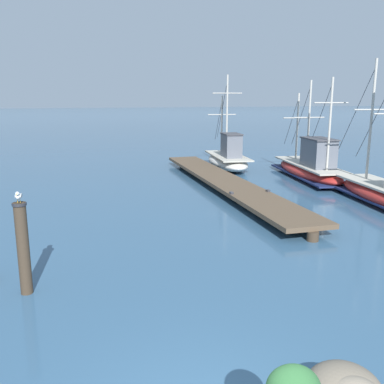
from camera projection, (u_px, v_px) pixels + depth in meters
name	position (u px, v px, depth m)	size (l,w,h in m)	color
floating_dock	(223.00, 180.00, 20.31)	(3.13, 16.42, 0.53)	brown
fishing_boat_1	(311.00, 167.00, 22.51)	(3.33, 7.46, 5.19)	#AD2823
fishing_boat_2	(228.00, 158.00, 25.82)	(3.01, 6.37, 5.60)	silver
mooring_piling	(23.00, 247.00, 9.14)	(0.30, 0.30, 2.06)	#3D3023
perched_seagull	(18.00, 196.00, 8.90)	(0.17, 0.38, 0.26)	gold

